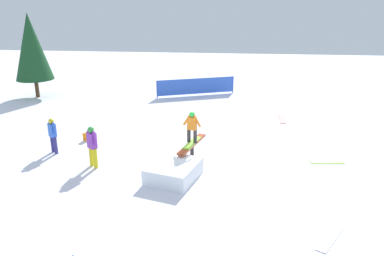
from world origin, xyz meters
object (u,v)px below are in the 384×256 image
(bystander_purple, at_px, (92,145))
(loose_snowboard_white, at_px, (329,239))
(pine_tree_near, at_px, (31,47))
(backpack_on_snow, at_px, (87,136))
(main_rider_on_rail, at_px, (192,128))
(bystander_blue, at_px, (53,134))
(rail_feature, at_px, (192,146))
(loose_snowboard_lime, at_px, (327,162))
(loose_snowboard_coral, at_px, (282,119))

(bystander_purple, relative_size, loose_snowboard_white, 1.22)
(loose_snowboard_white, distance_m, pine_tree_near, 20.07)
(bystander_purple, height_order, loose_snowboard_white, bystander_purple)
(backpack_on_snow, bearing_deg, main_rider_on_rail, -86.31)
(bystander_blue, relative_size, backpack_on_snow, 4.23)
(rail_feature, xyz_separation_m, backpack_on_snow, (1.67, 4.78, -0.43))
(loose_snowboard_lime, bearing_deg, loose_snowboard_white, -107.20)
(loose_snowboard_white, relative_size, backpack_on_snow, 3.75)
(bystander_blue, height_order, bystander_purple, bystander_purple)
(loose_snowboard_coral, xyz_separation_m, backpack_on_snow, (-4.02, 8.82, 0.16))
(bystander_purple, bearing_deg, main_rider_on_rail, 52.52)
(bystander_purple, bearing_deg, loose_snowboard_white, 11.86)
(pine_tree_near, bearing_deg, loose_snowboard_lime, -117.81)
(bystander_purple, bearing_deg, rail_feature, 52.52)
(loose_snowboard_white, bearing_deg, backpack_on_snow, -93.10)
(main_rider_on_rail, height_order, loose_snowboard_coral, main_rider_on_rail)
(loose_snowboard_coral, xyz_separation_m, loose_snowboard_white, (-10.25, -0.01, 0.00))
(bystander_purple, relative_size, backpack_on_snow, 4.57)
(rail_feature, bearing_deg, main_rider_on_rail, 0.00)
(rail_feature, relative_size, bystander_purple, 1.41)
(rail_feature, distance_m, bystander_purple, 3.66)
(rail_feature, distance_m, bystander_blue, 5.56)
(backpack_on_snow, bearing_deg, loose_snowboard_lime, -74.63)
(bystander_blue, xyz_separation_m, pine_tree_near, (8.54, 5.16, 2.30))
(main_rider_on_rail, distance_m, loose_snowboard_coral, 7.09)
(loose_snowboard_coral, bearing_deg, loose_snowboard_white, -178.71)
(loose_snowboard_coral, bearing_deg, bystander_purple, 132.58)
(rail_feature, relative_size, loose_snowboard_coral, 1.44)
(main_rider_on_rail, bearing_deg, bystander_blue, 102.45)
(rail_feature, relative_size, loose_snowboard_white, 1.72)
(bystander_blue, relative_size, loose_snowboard_white, 1.13)
(loose_snowboard_coral, xyz_separation_m, pine_tree_near, (3.01, 14.74, 3.09))
(main_rider_on_rail, height_order, backpack_on_snow, main_rider_on_rail)
(loose_snowboard_lime, distance_m, backpack_on_snow, 9.96)
(loose_snowboard_coral, xyz_separation_m, loose_snowboard_lime, (-5.32, -1.05, 0.00))
(backpack_on_snow, relative_size, pine_tree_near, 0.07)
(main_rider_on_rail, distance_m, backpack_on_snow, 5.19)
(rail_feature, height_order, loose_snowboard_white, rail_feature)
(loose_snowboard_coral, bearing_deg, main_rider_on_rail, 145.91)
(main_rider_on_rail, height_order, bystander_blue, main_rider_on_rail)
(main_rider_on_rail, xyz_separation_m, bystander_purple, (-0.95, 3.52, -0.43))
(rail_feature, height_order, backpack_on_snow, rail_feature)
(loose_snowboard_white, relative_size, pine_tree_near, 0.25)
(loose_snowboard_coral, relative_size, loose_snowboard_lime, 1.22)
(loose_snowboard_coral, height_order, loose_snowboard_white, same)
(rail_feature, height_order, pine_tree_near, pine_tree_near)
(loose_snowboard_white, height_order, loose_snowboard_lime, same)
(rail_feature, distance_m, pine_tree_near, 14.02)
(rail_feature, xyz_separation_m, loose_snowboard_coral, (5.69, -4.03, -0.59))
(loose_snowboard_coral, distance_m, loose_snowboard_lime, 5.43)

